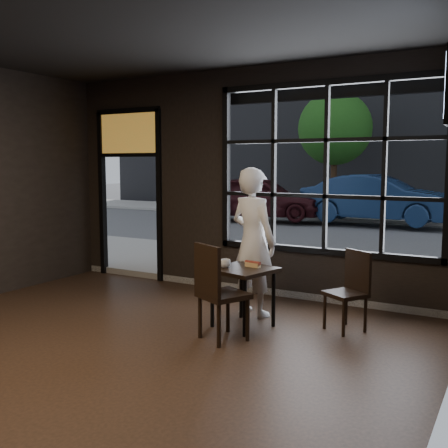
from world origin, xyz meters
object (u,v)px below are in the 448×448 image
Objects in this scene: chair_near at (224,292)px; navy_car at (378,199)px; cafe_table at (243,297)px; man at (253,242)px.

navy_car is (-1.03, 11.03, 0.30)m from chair_near.
cafe_table is at bearing -174.16° from navy_car.
cafe_table is 10.59m from navy_car.
cafe_table is 0.52m from chair_near.
chair_near is 0.24× the size of navy_car.
man is 0.42× the size of navy_car.
chair_near is (0.03, -0.49, 0.17)m from cafe_table.
man reaches higher than cafe_table.
man is (-0.15, 1.00, 0.39)m from chair_near.
navy_car is at bearing -58.61° from chair_near.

